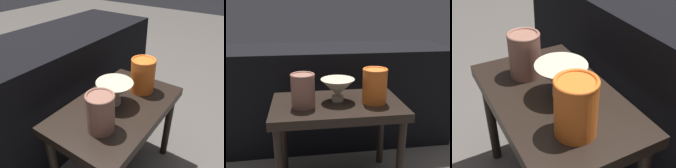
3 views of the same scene
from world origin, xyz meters
TOP-DOWN VIEW (x-y plane):
  - table at (0.00, 0.00)m, footprint 0.61×0.37m
  - couch_backdrop at (0.00, 0.52)m, footprint 1.56×0.50m
  - bowl at (0.01, 0.02)m, footprint 0.16×0.16m
  - vase_textured_left at (-0.16, -0.03)m, footprint 0.11×0.11m
  - vase_colorful_right at (0.17, -0.02)m, footprint 0.11×0.11m

SIDE VIEW (x-z plane):
  - couch_backdrop at x=0.00m, z-range 0.00..0.62m
  - table at x=0.00m, z-range 0.16..0.60m
  - bowl at x=0.01m, z-range 0.45..0.56m
  - vase_textured_left at x=-0.16m, z-range 0.44..0.59m
  - vase_colorful_right at x=0.17m, z-range 0.44..0.60m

